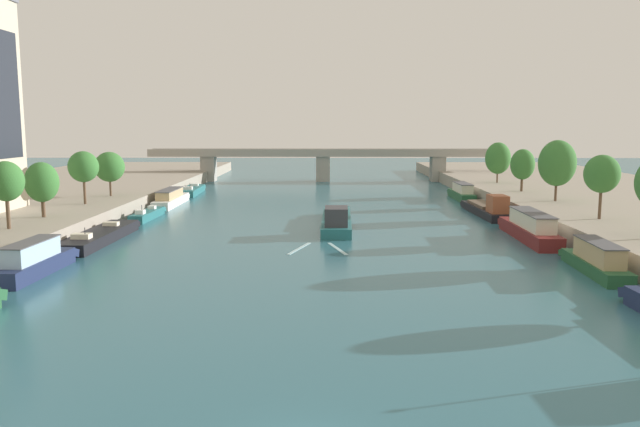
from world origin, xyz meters
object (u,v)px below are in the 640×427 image
moored_boat_left_end (192,190)px  moored_boat_right_upstream (596,260)px  tree_left_third (42,182)px  tree_right_far (557,163)px  moored_boat_left_second (35,261)px  tree_right_by_lamp (602,174)px  tree_left_midway (6,181)px  tree_right_second (498,158)px  barge_midriver (337,220)px  tree_left_far (83,167)px  bridge_far (323,160)px  moored_boat_left_near (100,236)px  moored_boat_right_second (530,228)px  tree_left_distant (110,167)px  moored_boat_right_downstream (462,192)px  tree_right_third (523,164)px  moored_boat_left_downstream (171,198)px  moored_boat_left_gap_after (148,214)px  moored_boat_right_end (487,209)px

moored_boat_left_end → moored_boat_right_upstream: 71.87m
tree_left_third → tree_right_far: 59.80m
moored_boat_left_second → tree_right_by_lamp: size_ratio=1.66×
tree_left_midway → tree_right_second: 74.09m
barge_midriver → tree_left_far: tree_left_far is taller
tree_right_far → bridge_far: 59.07m
tree_right_by_lamp → barge_midriver: bearing=164.7°
moored_boat_left_end → moored_boat_left_near: bearing=-90.0°
moored_boat_right_upstream → moored_boat_right_second: (-0.56, 14.62, 0.15)m
moored_boat_left_near → tree_right_far: (51.35, 16.93, 6.25)m
tree_left_third → tree_left_far: (0.19, 10.86, 0.86)m
moored_boat_right_upstream → tree_left_distant: tree_left_distant is taller
moored_boat_right_second → tree_right_far: bearing=62.5°
moored_boat_left_near → moored_boat_right_downstream: bearing=39.5°
moored_boat_right_second → bridge_far: size_ratio=0.21×
tree_left_third → tree_right_third: 62.89m
moored_boat_left_downstream → tree_left_midway: 34.42m
moored_boat_left_gap_after → tree_left_distant: bearing=135.9°
moored_boat_right_end → tree_right_by_lamp: size_ratio=2.46×
tree_left_third → tree_left_distant: (0.36, 19.52, 0.27)m
moored_boat_left_second → tree_right_third: bearing=40.1°
tree_right_by_lamp → tree_right_far: size_ratio=0.86×
barge_midriver → tree_left_far: 31.11m
moored_boat_left_downstream → tree_left_distant: 10.37m
moored_boat_left_near → moored_boat_right_upstream: bearing=-16.8°
moored_boat_left_gap_after → tree_right_third: size_ratio=1.68×
barge_midriver → tree_left_midway: size_ratio=3.05×
moored_boat_left_gap_after → moored_boat_right_end: size_ratio=0.63×
moored_boat_left_downstream → bridge_far: (21.78, 39.67, 3.32)m
barge_midriver → moored_boat_left_downstream: size_ratio=1.34×
moored_boat_right_second → tree_left_third: bearing=178.7°
moored_boat_left_end → tree_right_third: tree_right_third is taller
barge_midriver → tree_right_by_lamp: tree_right_by_lamp is taller
moored_boat_right_second → tree_right_second: tree_right_second is taller
tree_left_far → bridge_far: tree_left_far is taller
moored_boat_left_second → tree_right_far: (51.35, 31.15, 5.68)m
moored_boat_right_end → tree_right_second: (7.48, 23.53, 5.21)m
moored_boat_left_downstream → tree_left_third: 27.20m
moored_boat_right_second → moored_boat_right_end: (0.05, 17.12, -0.34)m
moored_boat_left_gap_after → moored_boat_right_second: bearing=-18.3°
moored_boat_right_downstream → tree_left_far: bearing=-155.7°
tree_left_third → tree_right_third: tree_right_third is taller
barge_midriver → tree_right_third: bearing=35.9°
tree_right_by_lamp → moored_boat_left_end: bearing=140.2°
moored_boat_left_second → bridge_far: size_ratio=0.15×
barge_midriver → bridge_far: 59.20m
tree_left_distant → moored_boat_right_second: bearing=-22.6°
moored_boat_right_downstream → tree_left_third: 60.71m
moored_boat_left_second → tree_left_distant: 37.12m
moored_boat_left_end → bridge_far: bearing=48.0°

